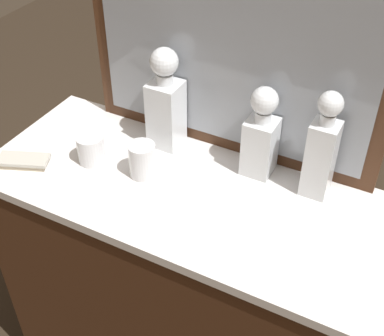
{
  "coord_description": "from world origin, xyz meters",
  "views": [
    {
      "loc": [
        0.5,
        -0.95,
        1.88
      ],
      "look_at": [
        0.0,
        0.0,
        1.01
      ],
      "focal_mm": 49.84,
      "sensor_mm": 36.0,
      "label": 1
    }
  ],
  "objects": [
    {
      "name": "silver_brush_left",
      "position": [
        -0.48,
        -0.12,
        0.94
      ],
      "size": [
        0.16,
        0.11,
        0.02
      ],
      "color": "#B7A88C",
      "rests_on": "dresser"
    },
    {
      "name": "crystal_tumbler_far_left",
      "position": [
        -0.31,
        -0.02,
        0.97
      ],
      "size": [
        0.08,
        0.08,
        0.08
      ],
      "color": "white",
      "rests_on": "dresser"
    },
    {
      "name": "dresser_mirror",
      "position": [
        0.0,
        0.23,
        1.26
      ],
      "size": [
        0.87,
        0.03,
        0.66
      ],
      "color": "#472816",
      "rests_on": "dresser"
    },
    {
      "name": "crystal_decanter_left",
      "position": [
        0.29,
        0.15,
        1.05
      ],
      "size": [
        0.07,
        0.07,
        0.31
      ],
      "color": "white",
      "rests_on": "dresser"
    },
    {
      "name": "crystal_tumbler_center",
      "position": [
        -0.15,
        0.0,
        0.97
      ],
      "size": [
        0.07,
        0.07,
        0.1
      ],
      "color": "white",
      "rests_on": "dresser"
    },
    {
      "name": "crystal_decanter_far_left",
      "position": [
        -0.17,
        0.16,
        1.05
      ],
      "size": [
        0.09,
        0.09,
        0.31
      ],
      "color": "white",
      "rests_on": "dresser"
    },
    {
      "name": "crystal_decanter_center",
      "position": [
        0.12,
        0.16,
        1.04
      ],
      "size": [
        0.08,
        0.08,
        0.27
      ],
      "color": "white",
      "rests_on": "dresser"
    },
    {
      "name": "dresser",
      "position": [
        0.0,
        0.0,
        0.46
      ],
      "size": [
        1.19,
        0.49,
        0.93
      ],
      "color": "#472816",
      "rests_on": "ground_plane"
    }
  ]
}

